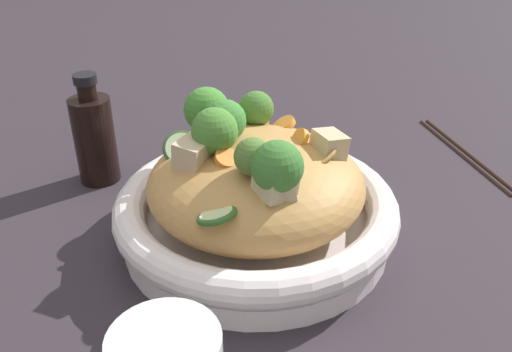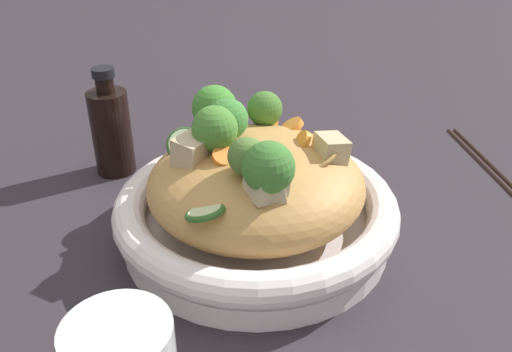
% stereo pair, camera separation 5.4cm
% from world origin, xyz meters
% --- Properties ---
extents(ground_plane, '(3.00, 3.00, 0.00)m').
position_xyz_m(ground_plane, '(0.00, 0.00, 0.00)').
color(ground_plane, '#2F272E').
extents(serving_bowl, '(0.29, 0.29, 0.06)m').
position_xyz_m(serving_bowl, '(0.00, 0.00, 0.03)').
color(serving_bowl, white).
rests_on(serving_bowl, ground_plane).
extents(noodle_heap, '(0.22, 0.22, 0.09)m').
position_xyz_m(noodle_heap, '(-0.00, 0.00, 0.07)').
color(noodle_heap, tan).
rests_on(noodle_heap, serving_bowl).
extents(broccoli_florets, '(0.17, 0.18, 0.07)m').
position_xyz_m(broccoli_florets, '(-0.00, -0.02, 0.12)').
color(broccoli_florets, '#96C078').
rests_on(broccoli_florets, serving_bowl).
extents(carrot_coins, '(0.15, 0.10, 0.03)m').
position_xyz_m(carrot_coins, '(-0.05, -0.01, 0.10)').
color(carrot_coins, orange).
rests_on(carrot_coins, serving_bowl).
extents(zucchini_slices, '(0.15, 0.14, 0.04)m').
position_xyz_m(zucchini_slices, '(0.02, -0.03, 0.10)').
color(zucchini_slices, beige).
rests_on(zucchini_slices, serving_bowl).
extents(chicken_chunks, '(0.13, 0.14, 0.03)m').
position_xyz_m(chicken_chunks, '(0.02, 0.02, 0.10)').
color(chicken_chunks, '#C7BB8E').
rests_on(chicken_chunks, serving_bowl).
extents(soy_sauce_bottle, '(0.05, 0.05, 0.14)m').
position_xyz_m(soy_sauce_bottle, '(-0.02, -0.23, 0.06)').
color(soy_sauce_bottle, black).
rests_on(soy_sauce_bottle, ground_plane).
extents(chopsticks_pair, '(0.18, 0.15, 0.01)m').
position_xyz_m(chopsticks_pair, '(-0.29, 0.17, 0.00)').
color(chopsticks_pair, black).
rests_on(chopsticks_pair, ground_plane).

